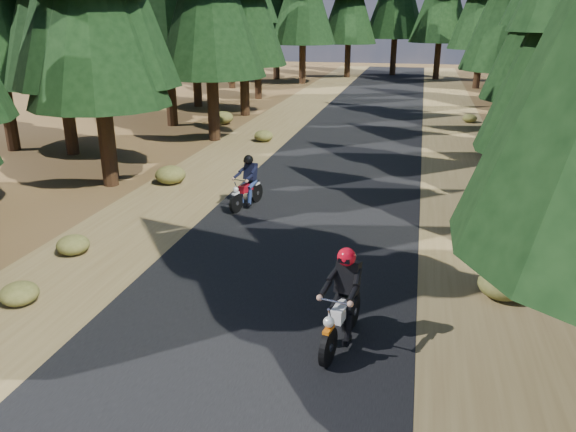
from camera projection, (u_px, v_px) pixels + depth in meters
The scene contains 7 objects.
ground at pixel (272, 288), 11.86m from camera, with size 120.00×120.00×0.00m, color #4B361A.
road at pixel (315, 212), 16.44m from camera, with size 6.00×100.00×0.01m, color black.
shoulder_l at pixel (169, 201), 17.42m from camera, with size 3.20×100.00×0.01m, color brown.
shoulder_r at pixel (479, 224), 15.47m from camera, with size 3.20×100.00×0.01m, color brown.
understory_shrubs at pixel (358, 173), 19.39m from camera, with size 15.93×31.28×0.70m.
rider_lead at pixel (341, 315), 9.62m from camera, with size 0.96×2.06×1.76m.
rider_follow at pixel (246, 191), 16.66m from camera, with size 0.97×1.84×1.57m.
Camera 1 is at (2.74, -10.30, 5.44)m, focal length 35.00 mm.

